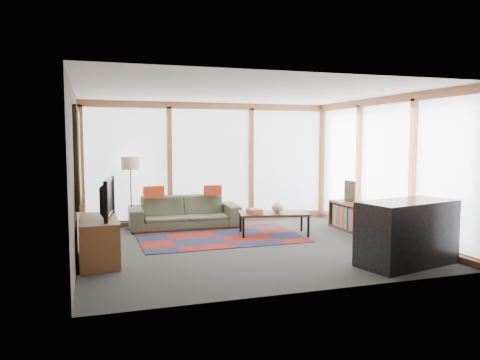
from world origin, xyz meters
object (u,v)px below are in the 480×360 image
object	(u,v)px
sofa	(184,212)
coffee_table	(274,224)
bar_counter	(407,233)
tv_console	(99,240)
television	(102,198)
bookshelf	(366,221)
floor_lamp	(131,193)

from	to	relation	value
sofa	coffee_table	world-z (taller)	sofa
sofa	bar_counter	size ratio (longest dim) A/B	1.50
tv_console	sofa	bearing A→B (deg)	52.26
television	bar_counter	bearing A→B (deg)	-102.16
coffee_table	bar_counter	distance (m)	2.78
sofa	bookshelf	world-z (taller)	sofa
floor_lamp	coffee_table	xyz separation A→B (m)	(2.53, -1.43, -0.52)
bookshelf	bar_counter	size ratio (longest dim) A/B	1.49
sofa	television	size ratio (longest dim) A/B	2.15
floor_lamp	tv_console	distance (m)	2.55
coffee_table	bar_counter	bearing A→B (deg)	-67.55
sofa	bar_counter	distance (m)	4.56
sofa	television	bearing A→B (deg)	-125.29
sofa	tv_console	world-z (taller)	tv_console
bookshelf	tv_console	world-z (taller)	tv_console
floor_lamp	bookshelf	bearing A→B (deg)	-25.54
sofa	coffee_table	distance (m)	1.93
television	bar_counter	size ratio (longest dim) A/B	0.70
floor_lamp	coffee_table	world-z (taller)	floor_lamp
floor_lamp	bar_counter	bearing A→B (deg)	-48.02
coffee_table	television	bearing A→B (deg)	-162.43
bookshelf	floor_lamp	bearing A→B (deg)	154.46
coffee_table	bookshelf	world-z (taller)	bookshelf
coffee_table	tv_console	world-z (taller)	tv_console
coffee_table	bookshelf	size ratio (longest dim) A/B	0.59
coffee_table	tv_console	size ratio (longest dim) A/B	0.99
sofa	floor_lamp	xyz separation A→B (m)	(-1.05, 0.20, 0.41)
sofa	coffee_table	xyz separation A→B (m)	(1.48, -1.23, -0.11)
bookshelf	tv_console	xyz separation A→B (m)	(-4.86, -0.42, 0.05)
floor_lamp	bar_counter	world-z (taller)	floor_lamp
floor_lamp	bookshelf	xyz separation A→B (m)	(4.18, -2.00, -0.46)
coffee_table	sofa	bearing A→B (deg)	140.22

